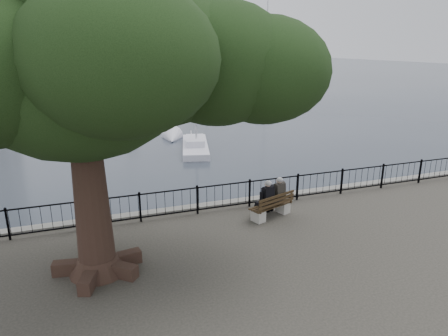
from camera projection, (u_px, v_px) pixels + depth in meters
name	position (u px, v px, depth m)	size (l,w,h in m)	color
harbor	(220.00, 217.00, 15.13)	(260.00, 260.00, 1.20)	slate
railing	(224.00, 196.00, 14.37)	(22.06, 0.06, 1.00)	black
bench	(272.00, 209.00, 13.85)	(1.76, 1.04, 0.89)	#9F9A8F
person_left	(265.00, 201.00, 13.66)	(0.57, 0.77, 1.41)	black
person_right	(276.00, 197.00, 14.00)	(0.57, 0.77, 1.41)	black
tree	(112.00, 56.00, 9.33)	(10.25, 7.16, 8.37)	black
lion_monument	(128.00, 79.00, 57.59)	(5.70, 5.70, 8.48)	slate
sailboat_b	(74.00, 129.00, 31.83)	(2.27, 5.55, 10.53)	silver
sailboat_c	(195.00, 145.00, 26.77)	(2.99, 6.07, 11.03)	silver
sailboat_d	(263.00, 112.00, 40.37)	(3.94, 6.23, 10.96)	silver
sailboat_e	(5.00, 117.00, 37.22)	(3.67, 6.40, 13.07)	silver
sailboat_f	(125.00, 106.00, 44.49)	(1.38, 4.68, 9.00)	silver
sailboat_g	(206.00, 105.00, 44.41)	(3.56, 6.40, 11.94)	silver
sailboat_h	(74.00, 100.00, 48.75)	(3.07, 5.45, 11.25)	silver
far_shore	(217.00, 58.00, 91.12)	(30.00, 8.60, 9.18)	#2D2B26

